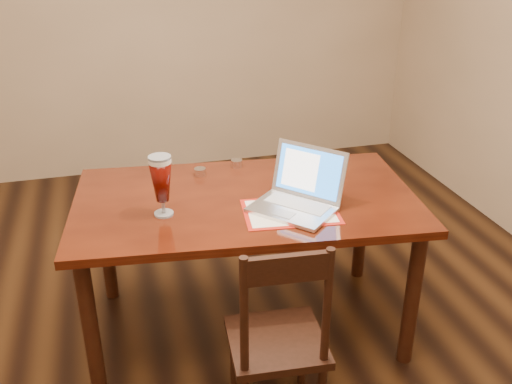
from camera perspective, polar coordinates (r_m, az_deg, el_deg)
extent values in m
plane|color=black|center=(2.95, -4.72, -16.27)|extent=(5.00, 5.00, 0.00)
cube|color=tan|center=(4.72, -11.35, 17.69)|extent=(4.50, 0.01, 2.70)
cube|color=#501A0A|center=(2.74, -1.03, -0.88)|extent=(1.72, 1.10, 0.04)
cylinder|color=black|center=(2.64, -16.21, -13.01)|extent=(0.07, 0.07, 0.72)
cylinder|color=black|center=(2.81, 15.34, -10.26)|extent=(0.07, 0.07, 0.72)
cylinder|color=black|center=(3.26, -14.79, -4.78)|extent=(0.07, 0.07, 0.72)
cylinder|color=black|center=(3.40, 10.52, -3.00)|extent=(0.07, 0.07, 0.72)
cube|color=#B41C10|center=(2.60, 3.47, -1.97)|extent=(0.46, 0.35, 0.00)
cube|color=white|center=(2.60, 3.47, -1.93)|extent=(0.41, 0.31, 0.00)
cube|color=silver|center=(2.59, 3.59, -1.75)|extent=(0.43, 0.43, 0.02)
cube|color=#B5B5BA|center=(2.63, 4.13, -1.15)|extent=(0.28, 0.29, 0.00)
cube|color=#B0B0B4|center=(2.53, 2.82, -2.19)|extent=(0.11, 0.11, 0.00)
cube|color=silver|center=(2.66, 5.33, 2.03)|extent=(0.30, 0.32, 0.24)
cube|color=blue|center=(2.66, 5.27, 2.01)|extent=(0.25, 0.27, 0.20)
cube|color=white|center=(2.67, 4.44, 2.22)|extent=(0.16, 0.16, 0.17)
cylinder|color=silver|center=(2.60, -9.19, -2.14)|extent=(0.09, 0.09, 0.01)
cylinder|color=silver|center=(2.59, -9.25, -1.43)|extent=(0.01, 0.01, 0.06)
cylinder|color=silver|center=(2.49, -9.60, 3.11)|extent=(0.10, 0.10, 0.02)
cylinder|color=silver|center=(2.49, -9.63, 3.43)|extent=(0.10, 0.10, 0.01)
cylinder|color=silver|center=(2.97, -5.62, 2.01)|extent=(0.06, 0.06, 0.04)
cylinder|color=silver|center=(3.06, -1.95, 2.88)|extent=(0.06, 0.06, 0.04)
cube|color=black|center=(2.42, 2.05, -14.73)|extent=(0.42, 0.40, 0.04)
cylinder|color=black|center=(2.65, -2.20, -16.52)|extent=(0.04, 0.04, 0.38)
cylinder|color=black|center=(2.70, 4.66, -15.66)|extent=(0.04, 0.04, 0.38)
cylinder|color=black|center=(2.12, -1.20, -12.28)|extent=(0.03, 0.03, 0.50)
cylinder|color=black|center=(2.18, 7.13, -11.25)|extent=(0.03, 0.03, 0.50)
cube|color=black|center=(2.04, 3.16, -7.66)|extent=(0.32, 0.05, 0.11)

